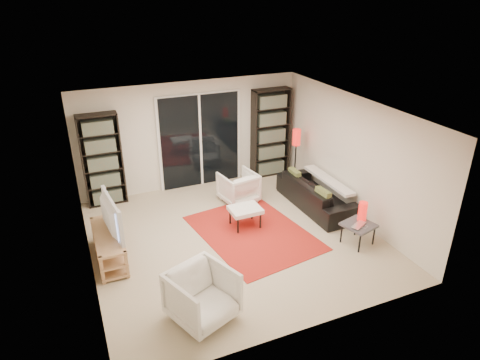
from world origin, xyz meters
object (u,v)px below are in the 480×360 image
object	(u,v)px
armchair_back	(238,187)
armchair_front	(202,296)
bookshelf_right	(270,133)
tv_stand	(109,246)
sofa	(316,194)
floor_lamp	(296,143)
ottoman	(245,210)
bookshelf_left	(102,160)
side_table	(359,226)

from	to	relation	value
armchair_back	armchair_front	world-z (taller)	armchair_front
bookshelf_right	tv_stand	size ratio (longest dim) A/B	1.55
sofa	armchair_back	world-z (taller)	armchair_back
bookshelf_right	sofa	bearing A→B (deg)	-85.82
tv_stand	floor_lamp	distance (m)	4.62
sofa	ottoman	distance (m)	1.69
sofa	floor_lamp	distance (m)	1.34
floor_lamp	sofa	bearing A→B (deg)	-96.31
bookshelf_left	sofa	bearing A→B (deg)	-25.30
bookshelf_right	side_table	distance (m)	3.45
tv_stand	ottoman	size ratio (longest dim) A/B	2.31
floor_lamp	armchair_back	bearing A→B (deg)	-170.15
bookshelf_left	tv_stand	bearing A→B (deg)	-96.43
bookshelf_left	armchair_front	world-z (taller)	bookshelf_left
bookshelf_right	armchair_front	world-z (taller)	bookshelf_right
bookshelf_right	tv_stand	world-z (taller)	bookshelf_right
side_table	floor_lamp	bearing A→B (deg)	85.77
bookshelf_right	armchair_front	distance (m)	5.15
tv_stand	ottoman	bearing A→B (deg)	1.85
bookshelf_right	ottoman	world-z (taller)	bookshelf_right
ottoman	floor_lamp	world-z (taller)	floor_lamp
armchair_front	side_table	bearing A→B (deg)	-9.05
bookshelf_right	sofa	distance (m)	2.04
bookshelf_left	side_table	distance (m)	5.21
bookshelf_left	armchair_back	xyz separation A→B (m)	(2.59, -1.02, -0.65)
tv_stand	sofa	size ratio (longest dim) A/B	0.68
bookshelf_left	armchair_back	bearing A→B (deg)	-21.54
bookshelf_left	sofa	size ratio (longest dim) A/B	0.97
bookshelf_left	armchair_front	xyz separation A→B (m)	(0.77, -4.07, -0.60)
armchair_back	floor_lamp	size ratio (longest dim) A/B	0.54
bookshelf_right	floor_lamp	xyz separation A→B (m)	(0.26, -0.76, -0.04)
armchair_back	side_table	xyz separation A→B (m)	(1.33, -2.35, 0.03)
side_table	floor_lamp	xyz separation A→B (m)	(0.19, 2.62, 0.66)
tv_stand	ottoman	xyz separation A→B (m)	(2.54, 0.08, 0.08)
bookshelf_left	bookshelf_right	world-z (taller)	bookshelf_right
armchair_front	ottoman	xyz separation A→B (m)	(1.54, 2.03, -0.03)
sofa	bookshelf_right	bearing A→B (deg)	2.93
side_table	armchair_front	bearing A→B (deg)	-167.54
sofa	armchair_back	xyz separation A→B (m)	(-1.40, 0.86, 0.04)
sofa	side_table	bearing A→B (deg)	176.09
sofa	bookshelf_left	bearing A→B (deg)	63.45
side_table	ottoman	bearing A→B (deg)	140.36
sofa	floor_lamp	size ratio (longest dim) A/B	1.50
tv_stand	sofa	bearing A→B (deg)	3.20
bookshelf_left	floor_lamp	distance (m)	4.18
armchair_front	floor_lamp	world-z (taller)	floor_lamp
bookshelf_left	bookshelf_right	size ratio (longest dim) A/B	0.93
armchair_back	armchair_front	distance (m)	3.55
bookshelf_left	tv_stand	world-z (taller)	bookshelf_left
sofa	armchair_back	bearing A→B (deg)	57.06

